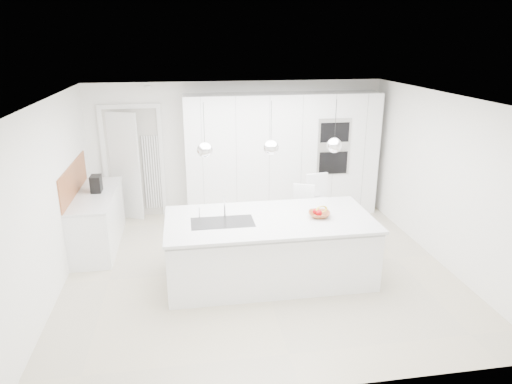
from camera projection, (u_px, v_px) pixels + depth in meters
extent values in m
plane|color=#C2B699|center=(259.00, 269.00, 6.75)|extent=(5.50, 5.50, 0.00)
plane|color=white|center=(238.00, 148.00, 8.69)|extent=(5.50, 0.00, 5.50)
plane|color=white|center=(52.00, 199.00, 5.94)|extent=(0.00, 5.00, 5.00)
plane|color=white|center=(260.00, 98.00, 5.95)|extent=(5.50, 5.50, 0.00)
cube|color=white|center=(282.00, 155.00, 8.56)|extent=(3.60, 0.60, 2.30)
cube|color=white|center=(120.00, 166.00, 8.37)|extent=(0.76, 0.38, 2.00)
cube|color=white|center=(98.00, 221.00, 7.37)|extent=(0.60, 1.80, 0.86)
cube|color=silver|center=(95.00, 195.00, 7.23)|extent=(0.62, 1.82, 0.04)
cube|color=#A6633C|center=(74.00, 180.00, 7.10)|extent=(0.02, 1.80, 0.50)
cube|color=white|center=(270.00, 251.00, 6.35)|extent=(2.80, 1.20, 0.86)
cube|color=silver|center=(269.00, 219.00, 6.25)|extent=(2.84, 1.40, 0.04)
cylinder|color=white|center=(225.00, 207.00, 6.25)|extent=(0.02, 0.02, 0.30)
sphere|color=white|center=(205.00, 150.00, 5.75)|extent=(0.20, 0.20, 0.20)
sphere|color=white|center=(271.00, 148.00, 5.88)|extent=(0.20, 0.20, 0.20)
sphere|color=white|center=(334.00, 145.00, 6.01)|extent=(0.20, 0.20, 0.20)
imported|color=#A6633C|center=(319.00, 214.00, 6.28)|extent=(0.36, 0.36, 0.07)
cube|color=black|center=(96.00, 184.00, 7.28)|extent=(0.16, 0.25, 0.27)
sphere|color=#A5060B|center=(316.00, 211.00, 6.29)|extent=(0.08, 0.08, 0.08)
sphere|color=#A5060B|center=(319.00, 213.00, 6.22)|extent=(0.09, 0.09, 0.09)
torus|color=gold|center=(322.00, 209.00, 6.27)|extent=(0.21, 0.16, 0.19)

